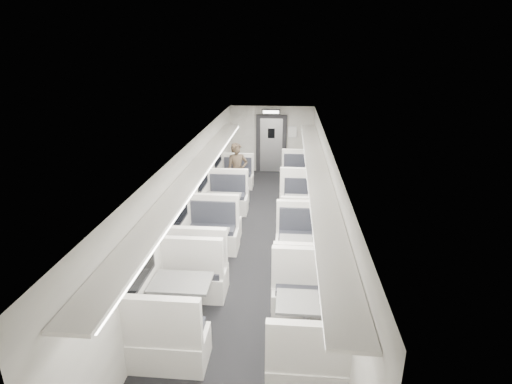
% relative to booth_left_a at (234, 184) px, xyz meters
% --- Properties ---
extents(room, '(3.24, 12.24, 2.64)m').
position_rel_booth_left_a_xyz_m(room, '(1.00, -3.34, 0.83)').
color(room, black).
rests_on(room, ground).
extents(booth_left_a, '(1.01, 2.06, 1.10)m').
position_rel_booth_left_a_xyz_m(booth_left_a, '(0.00, 0.00, 0.00)').
color(booth_left_a, white).
rests_on(booth_left_a, room).
extents(booth_left_b, '(1.10, 2.23, 1.20)m').
position_rel_booth_left_a_xyz_m(booth_left_b, '(0.00, -2.20, 0.03)').
color(booth_left_b, white).
rests_on(booth_left_b, room).
extents(booth_left_c, '(1.16, 2.35, 1.26)m').
position_rel_booth_left_a_xyz_m(booth_left_c, '(0.00, -4.45, 0.05)').
color(booth_left_c, white).
rests_on(booth_left_c, room).
extents(booth_left_d, '(1.16, 2.35, 1.25)m').
position_rel_booth_left_a_xyz_m(booth_left_d, '(0.00, -6.20, 0.05)').
color(booth_left_d, white).
rests_on(booth_left_d, room).
extents(booth_right_a, '(1.14, 2.31, 1.24)m').
position_rel_booth_left_a_xyz_m(booth_right_a, '(2.00, 0.03, 0.05)').
color(booth_right_a, white).
rests_on(booth_right_a, room).
extents(booth_right_b, '(1.00, 2.03, 1.09)m').
position_rel_booth_left_a_xyz_m(booth_right_b, '(2.00, -1.97, -0.00)').
color(booth_right_b, white).
rests_on(booth_right_b, room).
extents(booth_right_c, '(1.14, 2.32, 1.24)m').
position_rel_booth_left_a_xyz_m(booth_right_c, '(2.00, -4.63, 0.05)').
color(booth_right_c, white).
rests_on(booth_right_c, room).
extents(booth_right_d, '(1.11, 2.25, 1.20)m').
position_rel_booth_left_a_xyz_m(booth_right_d, '(2.00, -6.52, 0.04)').
color(booth_right_d, white).
rests_on(booth_right_d, room).
extents(passenger, '(0.74, 0.61, 1.73)m').
position_rel_booth_left_a_xyz_m(passenger, '(0.14, -0.34, 0.50)').
color(passenger, black).
rests_on(passenger, room).
extents(window_a, '(0.02, 1.18, 0.84)m').
position_rel_booth_left_a_xyz_m(window_a, '(-0.49, 0.06, 0.98)').
color(window_a, black).
rests_on(window_a, room).
extents(window_b, '(0.02, 1.18, 0.84)m').
position_rel_booth_left_a_xyz_m(window_b, '(-0.49, -2.14, 0.98)').
color(window_b, black).
rests_on(window_b, room).
extents(window_c, '(0.02, 1.18, 0.84)m').
position_rel_booth_left_a_xyz_m(window_c, '(-0.49, -4.34, 0.98)').
color(window_c, black).
rests_on(window_c, room).
extents(window_d, '(0.02, 1.18, 0.84)m').
position_rel_booth_left_a_xyz_m(window_d, '(-0.49, -6.54, 0.98)').
color(window_d, black).
rests_on(window_d, room).
extents(luggage_rack_left, '(0.46, 10.40, 0.09)m').
position_rel_booth_left_a_xyz_m(luggage_rack_left, '(-0.24, -3.64, 1.55)').
color(luggage_rack_left, white).
rests_on(luggage_rack_left, room).
extents(luggage_rack_right, '(0.46, 10.40, 0.09)m').
position_rel_booth_left_a_xyz_m(luggage_rack_right, '(2.24, -3.64, 1.55)').
color(luggage_rack_right, white).
rests_on(luggage_rack_right, room).
extents(vestibule_door, '(1.10, 0.13, 2.10)m').
position_rel_booth_left_a_xyz_m(vestibule_door, '(1.00, 2.59, 0.67)').
color(vestibule_door, black).
rests_on(vestibule_door, room).
extents(exit_sign, '(0.62, 0.12, 0.16)m').
position_rel_booth_left_a_xyz_m(exit_sign, '(1.00, 2.10, 1.91)').
color(exit_sign, black).
rests_on(exit_sign, room).
extents(wall_notice, '(0.32, 0.02, 0.40)m').
position_rel_booth_left_a_xyz_m(wall_notice, '(1.75, 2.58, 1.13)').
color(wall_notice, silver).
rests_on(wall_notice, room).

